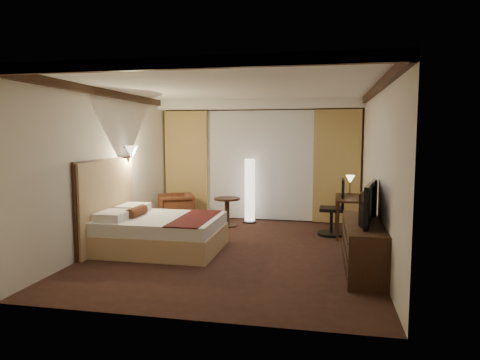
% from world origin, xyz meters
% --- Properties ---
extents(floor, '(4.50, 5.50, 0.01)m').
position_xyz_m(floor, '(0.00, 0.00, 0.00)').
color(floor, black).
rests_on(floor, ground).
extents(ceiling, '(4.50, 5.50, 0.01)m').
position_xyz_m(ceiling, '(0.00, 0.00, 2.70)').
color(ceiling, white).
rests_on(ceiling, back_wall).
extents(back_wall, '(4.50, 0.02, 2.70)m').
position_xyz_m(back_wall, '(0.00, 2.75, 1.35)').
color(back_wall, beige).
rests_on(back_wall, floor).
extents(left_wall, '(0.02, 5.50, 2.70)m').
position_xyz_m(left_wall, '(-2.25, 0.00, 1.35)').
color(left_wall, beige).
rests_on(left_wall, floor).
extents(right_wall, '(0.02, 5.50, 2.70)m').
position_xyz_m(right_wall, '(2.25, 0.00, 1.35)').
color(right_wall, beige).
rests_on(right_wall, floor).
extents(crown_molding, '(4.50, 5.50, 0.12)m').
position_xyz_m(crown_molding, '(0.00, 0.00, 2.64)').
color(crown_molding, black).
rests_on(crown_molding, ceiling).
extents(soffit, '(4.50, 0.50, 0.20)m').
position_xyz_m(soffit, '(0.00, 2.50, 2.60)').
color(soffit, white).
rests_on(soffit, ceiling).
extents(curtain_sheer, '(2.48, 0.04, 2.45)m').
position_xyz_m(curtain_sheer, '(0.00, 2.67, 1.25)').
color(curtain_sheer, silver).
rests_on(curtain_sheer, back_wall).
extents(curtain_left_drape, '(1.00, 0.14, 2.45)m').
position_xyz_m(curtain_left_drape, '(-1.70, 2.61, 1.25)').
color(curtain_left_drape, tan).
rests_on(curtain_left_drape, back_wall).
extents(curtain_right_drape, '(1.00, 0.14, 2.45)m').
position_xyz_m(curtain_right_drape, '(1.70, 2.61, 1.25)').
color(curtain_right_drape, tan).
rests_on(curtain_right_drape, back_wall).
extents(wall_sconce, '(0.24, 0.24, 0.24)m').
position_xyz_m(wall_sconce, '(-2.09, 0.56, 1.62)').
color(wall_sconce, white).
rests_on(wall_sconce, left_wall).
extents(bed, '(1.94, 1.52, 0.57)m').
position_xyz_m(bed, '(-1.22, -0.20, 0.28)').
color(bed, white).
rests_on(bed, floor).
extents(headboard, '(0.12, 1.82, 1.50)m').
position_xyz_m(headboard, '(-2.20, -0.20, 0.75)').
color(headboard, tan).
rests_on(headboard, floor).
extents(armchair, '(0.92, 0.95, 0.75)m').
position_xyz_m(armchair, '(-1.68, 1.76, 0.37)').
color(armchair, '#431D14').
rests_on(armchair, floor).
extents(side_table, '(0.55, 0.55, 0.61)m').
position_xyz_m(side_table, '(-0.57, 1.85, 0.30)').
color(side_table, black).
rests_on(side_table, floor).
extents(floor_lamp, '(0.30, 0.30, 1.42)m').
position_xyz_m(floor_lamp, '(-0.16, 2.33, 0.71)').
color(floor_lamp, white).
rests_on(floor_lamp, floor).
extents(desk, '(0.55, 1.10, 0.75)m').
position_xyz_m(desk, '(1.95, 1.50, 0.38)').
color(desk, black).
rests_on(desk, floor).
extents(desk_lamp, '(0.18, 0.18, 0.34)m').
position_xyz_m(desk_lamp, '(1.95, 1.90, 0.92)').
color(desk_lamp, '#FFD899').
rests_on(desk_lamp, desk).
extents(office_chair, '(0.55, 0.55, 1.10)m').
position_xyz_m(office_chair, '(1.59, 1.45, 0.55)').
color(office_chair, black).
rests_on(office_chair, floor).
extents(dresser, '(0.50, 1.80, 0.70)m').
position_xyz_m(dresser, '(2.00, -0.70, 0.35)').
color(dresser, black).
rests_on(dresser, floor).
extents(television, '(0.89, 1.27, 0.15)m').
position_xyz_m(television, '(1.97, -0.70, 1.04)').
color(television, black).
rests_on(television, dresser).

